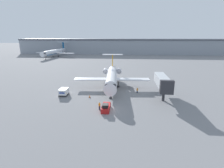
# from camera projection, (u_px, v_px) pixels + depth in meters

# --- Properties ---
(ground_plane) EXTENTS (600.00, 600.00, 0.00)m
(ground_plane) POSITION_uv_depth(u_px,v_px,m) (108.00, 110.00, 39.55)
(ground_plane) COLOR slate
(terminal_building) EXTENTS (180.00, 16.80, 12.83)m
(terminal_building) POSITION_uv_depth(u_px,v_px,m) (123.00, 46.00, 152.74)
(terminal_building) COLOR #8C939E
(terminal_building) RESTS_ON ground
(airplane_main) EXTENTS (23.97, 26.29, 9.45)m
(airplane_main) POSITION_uv_depth(u_px,v_px,m) (112.00, 77.00, 55.26)
(airplane_main) COLOR white
(airplane_main) RESTS_ON ground
(pushback_tug) EXTENTS (1.81, 4.52, 1.81)m
(pushback_tug) POSITION_uv_depth(u_px,v_px,m) (106.00, 107.00, 39.54)
(pushback_tug) COLOR #B21919
(pushback_tug) RESTS_ON ground
(luggage_cart) EXTENTS (2.15, 3.07, 1.95)m
(luggage_cart) POSITION_uv_depth(u_px,v_px,m) (64.00, 92.00, 49.07)
(luggage_cart) COLOR #232326
(luggage_cart) RESTS_ON ground
(worker_near_tug) EXTENTS (0.40, 0.26, 1.88)m
(worker_near_tug) POSITION_uv_depth(u_px,v_px,m) (100.00, 106.00, 39.64)
(worker_near_tug) COLOR #232838
(worker_near_tug) RESTS_ON ground
(worker_by_wing) EXTENTS (0.40, 0.24, 1.65)m
(worker_by_wing) POSITION_uv_depth(u_px,v_px,m) (137.00, 90.00, 50.93)
(worker_by_wing) COLOR #232838
(worker_by_wing) RESTS_ON ground
(traffic_cone_left) EXTENTS (0.58, 0.58, 0.75)m
(traffic_cone_left) POSITION_uv_depth(u_px,v_px,m) (90.00, 96.00, 47.52)
(traffic_cone_left) COLOR black
(traffic_cone_left) RESTS_ON ground
(airplane_parked_far_left) EXTENTS (30.45, 33.73, 10.52)m
(airplane_parked_far_left) POSITION_uv_depth(u_px,v_px,m) (55.00, 52.00, 132.04)
(airplane_parked_far_left) COLOR silver
(airplane_parked_far_left) RESTS_ON ground
(jet_bridge) EXTENTS (3.20, 12.12, 6.19)m
(jet_bridge) POSITION_uv_depth(u_px,v_px,m) (163.00, 82.00, 46.36)
(jet_bridge) COLOR #2D2D33
(jet_bridge) RESTS_ON ground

